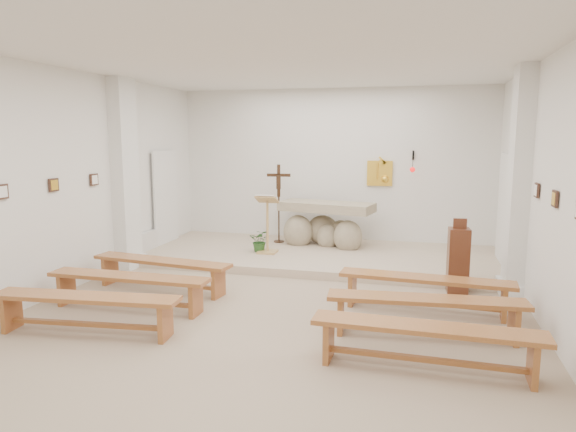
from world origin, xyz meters
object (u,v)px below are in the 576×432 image
(crucifix_stand, at_px, (279,198))
(bench_right_front, at_px, (425,285))
(bench_left_second, at_px, (128,284))
(donation_pedestal, at_px, (458,260))
(bench_right_second, at_px, (426,307))
(bench_left_third, at_px, (86,305))
(altar, at_px, (325,227))
(lectern, at_px, (267,224))
(bench_right_third, at_px, (426,337))
(bench_left_front, at_px, (161,267))

(crucifix_stand, relative_size, bench_right_front, 0.71)
(bench_right_front, relative_size, bench_left_second, 1.01)
(donation_pedestal, bearing_deg, crucifix_stand, 143.16)
(donation_pedestal, bearing_deg, bench_right_front, -118.44)
(donation_pedestal, distance_m, bench_right_second, 2.13)
(bench_right_front, bearing_deg, bench_left_second, -162.71)
(bench_left_second, xyz_separation_m, bench_left_third, (0.00, -0.96, 0.00))
(altar, bearing_deg, bench_right_front, -47.48)
(altar, xyz_separation_m, bench_left_third, (-2.04, -5.31, -0.16))
(lectern, xyz_separation_m, bench_right_third, (3.02, -4.28, -0.36))
(altar, bearing_deg, bench_right_third, -57.60)
(bench_left_third, xyz_separation_m, bench_right_third, (4.08, 0.00, 0.00))
(lectern, height_order, bench_right_second, lectern)
(lectern, height_order, bench_left_front, lectern)
(bench_left_front, distance_m, bench_right_third, 4.52)
(altar, distance_m, bench_right_front, 3.95)
(bench_right_front, distance_m, bench_right_second, 0.96)
(bench_left_second, bearing_deg, bench_right_third, -13.36)
(crucifix_stand, bearing_deg, donation_pedestal, -38.92)
(altar, xyz_separation_m, lectern, (-0.98, -1.03, 0.20))
(altar, distance_m, bench_left_second, 4.80)
(bench_left_front, distance_m, bench_right_second, 4.20)
(donation_pedestal, distance_m, bench_right_third, 3.07)
(bench_left_third, relative_size, bench_right_third, 1.01)
(crucifix_stand, height_order, bench_right_front, crucifix_stand)
(donation_pedestal, bearing_deg, bench_right_second, -107.53)
(crucifix_stand, height_order, donation_pedestal, crucifix_stand)
(bench_right_second, height_order, bench_right_third, same)
(altar, xyz_separation_m, donation_pedestal, (2.55, -2.28, -0.02))
(crucifix_stand, relative_size, bench_left_third, 0.70)
(altar, bearing_deg, donation_pedestal, -30.48)
(lectern, relative_size, bench_right_third, 0.49)
(bench_right_front, relative_size, bench_left_third, 1.00)
(bench_left_front, xyz_separation_m, bench_right_second, (4.08, -0.96, 0.00))
(altar, bearing_deg, crucifix_stand, -171.74)
(bench_left_front, bearing_deg, altar, 66.03)
(bench_left_front, xyz_separation_m, bench_left_second, (0.00, -0.96, 0.00))
(bench_left_second, bearing_deg, bench_right_front, 13.21)
(lectern, bearing_deg, altar, 46.98)
(bench_right_third, bearing_deg, lectern, 126.62)
(crucifix_stand, bearing_deg, bench_left_front, -112.06)
(crucifix_stand, distance_m, bench_right_third, 6.23)
(bench_right_front, height_order, bench_right_second, same)
(lectern, distance_m, bench_left_second, 3.50)
(lectern, relative_size, donation_pedestal, 1.00)
(altar, xyz_separation_m, bench_right_second, (2.05, -4.34, -0.16))
(bench_left_second, bearing_deg, bench_left_front, 89.92)
(altar, distance_m, bench_left_third, 5.69)
(bench_right_second, bearing_deg, bench_left_front, 161.87)
(crucifix_stand, bearing_deg, lectern, -92.52)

